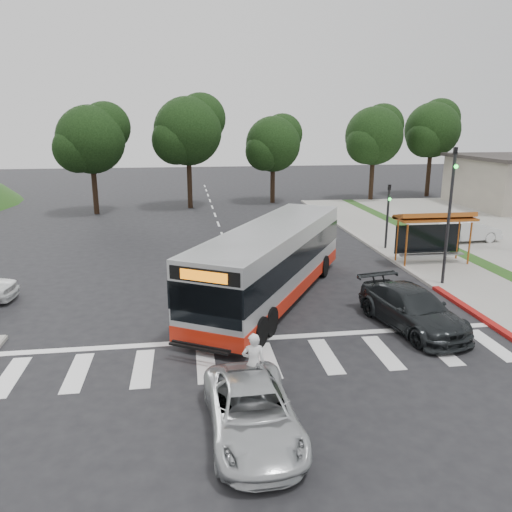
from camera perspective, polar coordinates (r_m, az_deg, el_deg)
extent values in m
plane|color=black|center=(21.29, -0.95, -5.78)|extent=(140.00, 140.00, 0.00)
cube|color=gray|center=(31.75, 17.23, 0.66)|extent=(4.00, 40.00, 0.12)
cube|color=#9E9991|center=(30.95, 13.88, 0.57)|extent=(0.30, 40.00, 0.15)
cube|color=maroon|center=(22.42, 23.35, -5.77)|extent=(0.32, 6.00, 0.15)
cube|color=silver|center=(16.75, 1.25, -11.78)|extent=(18.00, 2.60, 0.01)
cylinder|color=#A6521B|center=(27.47, 16.79, 1.13)|extent=(0.10, 0.10, 2.30)
cylinder|color=#A6521B|center=(29.16, 23.23, 1.32)|extent=(0.10, 0.10, 2.30)
cylinder|color=#A6521B|center=(28.53, 15.80, 1.70)|extent=(0.10, 0.10, 2.30)
cylinder|color=#A6521B|center=(30.16, 22.07, 1.86)|extent=(0.10, 0.10, 2.30)
cube|color=#A6521B|center=(28.53, 19.78, 4.05)|extent=(4.20, 1.60, 0.12)
cube|color=#A6521B|center=(28.54, 19.76, 4.37)|extent=(4.20, 1.32, 0.51)
cube|color=black|center=(29.29, 19.03, 1.88)|extent=(3.80, 0.06, 1.60)
cube|color=gray|center=(28.94, 19.43, 0.17)|extent=(3.60, 0.40, 0.08)
cylinder|color=black|center=(24.82, 21.16, 4.00)|extent=(0.14, 0.14, 6.50)
imported|color=black|center=(24.49, 21.77, 10.32)|extent=(0.16, 0.20, 1.00)
sphere|color=#19E533|center=(24.36, 21.90, 9.46)|extent=(0.18, 0.18, 0.18)
cylinder|color=black|center=(31.22, 14.78, 4.26)|extent=(0.14, 0.14, 4.00)
imported|color=black|center=(30.99, 14.97, 6.98)|extent=(0.16, 0.20, 1.00)
sphere|color=#19E533|center=(30.87, 15.05, 6.29)|extent=(0.18, 0.18, 0.18)
cylinder|color=black|center=(51.47, 13.08, 8.76)|extent=(0.44, 0.44, 4.40)
sphere|color=black|center=(51.22, 13.35, 13.21)|extent=(5.60, 5.60, 5.60)
sphere|color=black|center=(52.39, 14.25, 14.28)|extent=(4.20, 4.20, 4.20)
sphere|color=black|center=(50.24, 12.52, 12.43)|extent=(3.92, 3.92, 3.92)
cylinder|color=black|center=(56.13, 19.11, 8.94)|extent=(0.44, 0.44, 4.84)
sphere|color=black|center=(55.90, 19.50, 13.42)|extent=(5.60, 5.60, 5.60)
sphere|color=black|center=(57.16, 20.24, 14.48)|extent=(4.20, 4.20, 4.20)
sphere|color=black|center=(54.85, 18.84, 12.65)|extent=(3.92, 3.92, 3.92)
cylinder|color=black|center=(46.04, -7.60, 8.47)|extent=(0.44, 0.44, 4.84)
sphere|color=black|center=(45.76, -7.80, 13.95)|extent=(6.00, 6.00, 6.00)
sphere|color=black|center=(46.68, -6.33, 15.36)|extent=(4.50, 4.50, 4.50)
sphere|color=black|center=(45.03, -9.12, 12.90)|extent=(4.20, 4.20, 4.20)
cylinder|color=black|center=(48.82, 1.91, 8.44)|extent=(0.44, 0.44, 3.96)
sphere|color=black|center=(48.54, 1.95, 12.66)|extent=(5.20, 5.20, 5.20)
sphere|color=black|center=(49.47, 3.02, 13.74)|extent=(3.90, 3.90, 3.90)
sphere|color=black|center=(47.77, 0.98, 11.87)|extent=(3.64, 3.64, 3.64)
cylinder|color=black|center=(44.71, -17.94, 7.40)|extent=(0.44, 0.44, 4.40)
sphere|color=black|center=(44.41, -18.36, 12.52)|extent=(5.60, 5.60, 5.60)
sphere|color=black|center=(45.05, -16.84, 13.93)|extent=(4.20, 4.20, 4.20)
sphere|color=black|center=(43.93, -19.72, 11.47)|extent=(3.92, 3.92, 3.92)
imported|color=white|center=(14.55, -0.28, -12.14)|extent=(0.70, 0.48, 1.83)
imported|color=black|center=(19.81, 17.41, -5.77)|extent=(3.09, 5.54, 1.52)
imported|color=#B8BCBE|center=(12.90, -0.43, -17.40)|extent=(2.28, 4.69, 1.28)
imported|color=silver|center=(34.97, 22.99, 2.67)|extent=(4.40, 1.89, 1.41)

